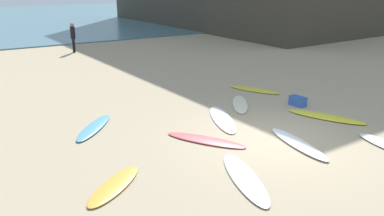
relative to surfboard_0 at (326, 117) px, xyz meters
The scene contains 13 objects.
ground_plane 2.75m from the surfboard_0, 168.84° to the right, with size 120.00×120.00×0.00m, color tan.
ocean_water 38.93m from the surfboard_0, 93.97° to the left, with size 120.00×40.00×0.08m, color slate.
surfboard_0 is the anchor object (origin of this frame).
surfboard_1 5.09m from the surfboard_0, 159.02° to the right, with size 0.59×2.55×0.06m, color white.
surfboard_2 7.18m from the surfboard_0, 155.74° to the left, with size 0.48×2.27×0.08m, color #5099D9.
surfboard_3 2.91m from the surfboard_0, 120.07° to the left, with size 0.51×2.12×0.06m, color beige.
surfboard_4 4.31m from the surfboard_0, behind, with size 0.54×2.31×0.07m, color #D9555A.
surfboard_6 7.35m from the surfboard_0, behind, with size 0.54×1.91×0.07m, color gold.
surfboard_7 3.30m from the surfboard_0, 151.40° to the left, with size 0.59×2.57×0.06m, color white.
surfboard_8 3.71m from the surfboard_0, 86.92° to the left, with size 0.58×2.11×0.07m, color yellow.
surfboard_9 2.59m from the surfboard_0, 155.23° to the right, with size 0.51×2.39×0.09m, color white.
beachgoer_near 16.26m from the surfboard_0, 101.96° to the left, with size 0.36×0.36×1.73m.
beach_cooler 1.42m from the surfboard_0, 82.56° to the left, with size 0.56×0.32×0.33m, color #2D56B2.
Camera 1 is at (-7.23, -7.42, 4.22)m, focal length 37.62 mm.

